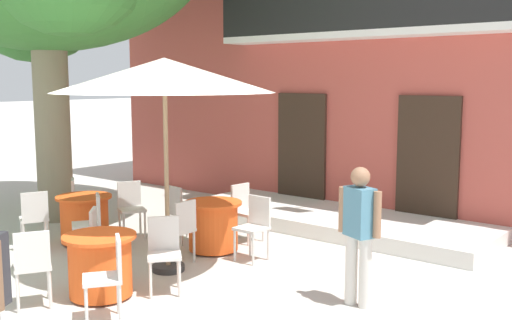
{
  "coord_description": "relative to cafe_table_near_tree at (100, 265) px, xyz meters",
  "views": [
    {
      "loc": [
        5.65,
        -4.74,
        2.57
      ],
      "look_at": [
        -0.25,
        2.6,
        1.3
      ],
      "focal_mm": 41.99,
      "sensor_mm": 36.0,
      "label": 1
    }
  ],
  "objects": [
    {
      "name": "cafe_chair_near_tree_3",
      "position": [
        0.66,
        -0.37,
        0.14
      ],
      "size": [
        0.56,
        0.56,
        0.91
      ],
      "color": "silver",
      "rests_on": "ground"
    },
    {
      "name": "cafe_chair_front_1",
      "position": [
        -1.88,
        2.01,
        0.14
      ],
      "size": [
        0.54,
        0.54,
        0.91
      ],
      "color": "silver",
      "rests_on": "ground"
    },
    {
      "name": "cafe_chair_near_tree_2",
      "position": [
        -0.3,
        -0.69,
        0.14
      ],
      "size": [
        0.54,
        0.54,
        0.91
      ],
      "color": "silver",
      "rests_on": "ground"
    },
    {
      "name": "entrance_step_platform",
      "position": [
        0.38,
        4.64,
        -0.27
      ],
      "size": [
        5.5,
        1.83,
        0.25
      ],
      "primitive_type": "cube",
      "color": "silver",
      "rests_on": "ground"
    },
    {
      "name": "cafe_table_front",
      "position": [
        -2.16,
        1.31,
        0.0
      ],
      "size": [
        0.86,
        0.86,
        0.76
      ],
      "color": "#EA561E",
      "rests_on": "ground"
    },
    {
      "name": "cafe_chair_near_tree_1",
      "position": [
        -0.59,
        0.47,
        0.14
      ],
      "size": [
        0.57,
        0.57,
        0.91
      ],
      "color": "silver",
      "rests_on": "ground"
    },
    {
      "name": "cafe_table_middle",
      "position": [
        -0.27,
        2.25,
        0.0
      ],
      "size": [
        0.86,
        0.86,
        0.76
      ],
      "color": "#EA561E",
      "rests_on": "ground"
    },
    {
      "name": "ground_plane",
      "position": [
        0.08,
        0.56,
        -0.39
      ],
      "size": [
        120.0,
        120.0,
        0.0
      ],
      "primitive_type": "plane",
      "color": "beige"
    },
    {
      "name": "cafe_chair_middle_2",
      "position": [
        -0.28,
        3.0,
        0.14
      ],
      "size": [
        0.43,
        0.43,
        0.91
      ],
      "color": "silver",
      "rests_on": "ground"
    },
    {
      "name": "cafe_chair_middle_0",
      "position": [
        -0.2,
        1.5,
        0.14
      ],
      "size": [
        0.4,
        0.4,
        0.91
      ],
      "color": "silver",
      "rests_on": "ground"
    },
    {
      "name": "cafe_chair_near_tree_0",
      "position": [
        0.43,
        0.62,
        0.14
      ],
      "size": [
        0.56,
        0.56,
        0.91
      ],
      "color": "silver",
      "rests_on": "ground"
    },
    {
      "name": "cafe_chair_middle_3",
      "position": [
        -1.02,
        2.29,
        0.14
      ],
      "size": [
        0.46,
        0.46,
        0.91
      ],
      "color": "silver",
      "rests_on": "ground"
    },
    {
      "name": "cafe_umbrella",
      "position": [
        -0.11,
        1.18,
        2.22
      ],
      "size": [
        2.9,
        2.9,
        2.85
      ],
      "color": "#997A56",
      "rests_on": "ground"
    },
    {
      "name": "cafe_chair_front_0",
      "position": [
        -1.49,
        0.96,
        0.14
      ],
      "size": [
        0.55,
        0.55,
        0.91
      ],
      "color": "silver",
      "rests_on": "ground"
    },
    {
      "name": "cafe_chair_front_2",
      "position": [
        -2.82,
        1.69,
        0.14
      ],
      "size": [
        0.56,
        0.56,
        0.91
      ],
      "color": "silver",
      "rests_on": "ground"
    },
    {
      "name": "pedestrian_mid_plaza",
      "position": [
        2.51,
        1.67,
        0.51
      ],
      "size": [
        0.53,
        0.34,
        1.61
      ],
      "color": "silver",
      "rests_on": "ground"
    },
    {
      "name": "building_facade",
      "position": [
        0.38,
        7.55,
        3.36
      ],
      "size": [
        13.0,
        5.09,
        7.5
      ],
      "color": "#B24C42",
      "rests_on": "ground"
    },
    {
      "name": "cafe_table_near_tree",
      "position": [
        0.0,
        0.0,
        0.0
      ],
      "size": [
        0.86,
        0.86,
        0.76
      ],
      "color": "#EA561E",
      "rests_on": "ground"
    },
    {
      "name": "cafe_chair_middle_1",
      "position": [
        0.48,
        2.32,
        0.14
      ],
      "size": [
        0.4,
        0.4,
        0.91
      ],
      "color": "silver",
      "rests_on": "ground"
    },
    {
      "name": "cafe_chair_front_3",
      "position": [
        -2.41,
        0.6,
        0.14
      ],
      "size": [
        0.53,
        0.53,
        0.91
      ],
      "color": "silver",
      "rests_on": "ground"
    }
  ]
}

